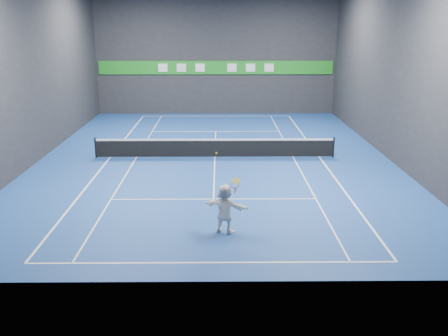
{
  "coord_description": "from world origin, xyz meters",
  "views": [
    {
      "loc": [
        0.24,
        -25.21,
        6.84
      ],
      "look_at": [
        0.41,
        -7.08,
        1.5
      ],
      "focal_mm": 40.0,
      "sensor_mm": 36.0,
      "label": 1
    }
  ],
  "objects_px": {
    "tennis_net": "(215,147)",
    "tennis_racket": "(235,185)",
    "player": "(225,209)",
    "tennis_ball": "(216,153)"
  },
  "relations": [
    {
      "from": "tennis_net",
      "to": "tennis_racket",
      "type": "bearing_deg",
      "value": -85.52
    },
    {
      "from": "player",
      "to": "tennis_racket",
      "type": "xyz_separation_m",
      "value": [
        0.34,
        0.05,
        0.8
      ]
    },
    {
      "from": "player",
      "to": "tennis_racket",
      "type": "relative_size",
      "value": 2.78
    },
    {
      "from": "player",
      "to": "tennis_ball",
      "type": "relative_size",
      "value": 24.07
    },
    {
      "from": "tennis_net",
      "to": "player",
      "type": "bearing_deg",
      "value": -87.56
    },
    {
      "from": "tennis_ball",
      "to": "tennis_racket",
      "type": "distance_m",
      "value": 1.23
    },
    {
      "from": "tennis_ball",
      "to": "tennis_net",
      "type": "bearing_deg",
      "value": 90.84
    },
    {
      "from": "tennis_net",
      "to": "tennis_racket",
      "type": "height_order",
      "value": "tennis_racket"
    },
    {
      "from": "player",
      "to": "tennis_net",
      "type": "distance_m",
      "value": 9.67
    },
    {
      "from": "tennis_racket",
      "to": "tennis_net",
      "type": "bearing_deg",
      "value": 94.48
    }
  ]
}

